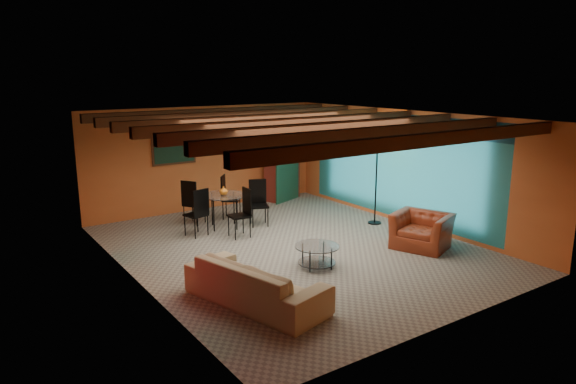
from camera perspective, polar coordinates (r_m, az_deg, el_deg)
room at (r=10.38m, az=0.28°, el=6.44°), size 6.52×8.01×2.71m
sofa at (r=8.23m, az=-3.53°, el=-9.86°), size 1.51×2.54×0.70m
armchair at (r=11.09m, az=14.43°, el=-4.12°), size 1.31×1.39×0.72m
coffee_table at (r=9.74m, az=3.18°, el=-7.03°), size 1.04×1.04×0.43m
dining_table at (r=12.16m, az=-7.02°, el=-1.41°), size 2.73×2.73×1.09m
armoire at (r=14.76m, az=-0.64°, el=2.68°), size 1.16×0.86×1.83m
floor_lamp at (r=12.48m, az=9.61°, el=0.85°), size 0.47×0.47×1.93m
ceiling_fan at (r=10.29m, az=0.63°, el=6.37°), size 1.50×1.50×0.44m
painting at (r=13.43m, az=-12.38°, el=4.55°), size 1.05×0.03×0.65m
potted_plant at (r=14.59m, az=-0.66°, el=7.19°), size 0.55×0.50×0.51m
vase at (r=12.02m, az=-7.11°, el=1.58°), size 0.20×0.20×0.20m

